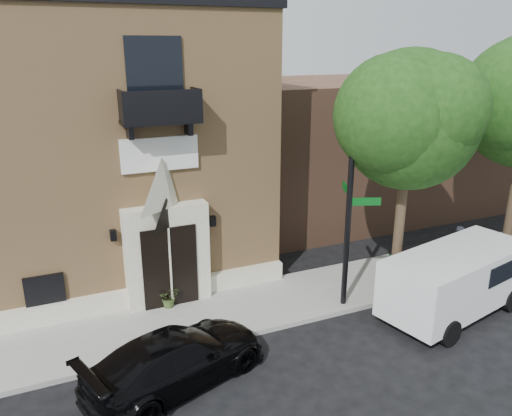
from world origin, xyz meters
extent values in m
plane|color=black|center=(0.00, 0.00, 0.00)|extent=(120.00, 120.00, 0.00)
cube|color=gray|center=(1.00, 1.50, 0.07)|extent=(42.00, 3.00, 0.15)
cube|color=tan|center=(-3.00, 8.00, 4.50)|extent=(12.00, 10.00, 9.00)
cube|color=black|center=(-3.00, 8.00, 9.15)|extent=(12.20, 10.20, 0.30)
cube|color=silver|center=(-3.00, 2.88, 0.45)|extent=(12.00, 0.30, 0.60)
cube|color=silver|center=(-1.00, 2.75, 1.75)|extent=(2.60, 0.55, 3.20)
pyramid|color=silver|center=(-1.00, 2.75, 4.10)|extent=(2.60, 0.55, 1.50)
cube|color=black|center=(-1.00, 2.46, 1.45)|extent=(1.70, 0.06, 2.60)
cube|color=silver|center=(-1.00, 2.42, 1.45)|extent=(0.06, 0.04, 2.60)
cube|color=white|center=(-1.00, 2.94, 4.90)|extent=(2.30, 0.10, 1.00)
cube|color=black|center=(-1.00, 2.55, 5.90)|extent=(2.20, 0.90, 0.10)
cube|color=black|center=(-1.00, 2.12, 6.35)|extent=(2.20, 0.06, 0.90)
cube|color=black|center=(-2.05, 2.55, 6.35)|extent=(0.06, 0.90, 0.90)
cube|color=black|center=(0.05, 2.55, 6.35)|extent=(0.06, 0.90, 0.90)
cube|color=black|center=(-1.00, 2.97, 7.10)|extent=(1.60, 0.08, 2.20)
cube|color=black|center=(-4.60, 2.95, 1.15)|extent=(1.10, 0.10, 1.00)
cube|color=orange|center=(-4.60, 2.98, 1.15)|extent=(0.85, 0.06, 0.75)
cube|color=black|center=(-2.55, 2.88, 2.60)|extent=(0.18, 0.18, 0.32)
cube|color=black|center=(0.55, 2.88, 2.60)|extent=(0.18, 0.18, 0.32)
cube|color=brown|center=(12.00, 9.00, 3.20)|extent=(18.00, 8.00, 6.40)
cylinder|color=#38281C|center=(6.00, 0.45, 2.25)|extent=(0.32, 0.32, 4.20)
sphere|color=#163B10|center=(6.00, 0.45, 5.82)|extent=(4.20, 4.20, 4.20)
sphere|color=#163B10|center=(6.80, 0.75, 5.52)|extent=(3.36, 3.36, 3.36)
sphere|color=#163B10|center=(5.30, 0.25, 6.02)|extent=(3.57, 3.57, 3.57)
sphere|color=#163B10|center=(6.20, -0.25, 6.22)|extent=(3.15, 3.15, 3.15)
cylinder|color=#38281C|center=(11.00, 0.45, 2.36)|extent=(0.32, 0.32, 4.42)
imported|color=black|center=(-1.79, -1.11, 0.69)|extent=(5.12, 3.38, 1.38)
cube|color=white|center=(6.90, -1.27, 1.21)|extent=(5.38, 3.07, 1.72)
cube|color=white|center=(8.88, -0.83, 0.71)|extent=(1.42, 2.20, 0.71)
cube|color=black|center=(9.27, -0.75, 1.52)|extent=(0.67, 1.75, 0.71)
cube|color=black|center=(7.91, -2.09, 1.57)|extent=(1.59, 0.39, 0.61)
cylinder|color=black|center=(5.52, -2.56, 0.38)|extent=(0.81, 0.41, 0.77)
cylinder|color=black|center=(5.11, -0.68, 0.38)|extent=(0.81, 0.41, 0.77)
cylinder|color=black|center=(8.69, -1.86, 0.38)|extent=(0.81, 0.41, 0.77)
cylinder|color=black|center=(8.27, 0.02, 0.38)|extent=(0.81, 0.41, 0.77)
cylinder|color=black|center=(4.01, 0.42, 3.41)|extent=(0.17, 0.17, 6.52)
cube|color=#064D14|center=(4.47, 0.24, 3.52)|extent=(0.88, 0.37, 0.24)
cube|color=#064D14|center=(4.19, 0.87, 3.79)|extent=(0.37, 0.88, 0.24)
cylinder|color=#B10024|center=(5.87, 0.50, 0.19)|extent=(0.35, 0.35, 0.08)
cylinder|color=#B10024|center=(5.87, 0.50, 0.49)|extent=(0.25, 0.25, 0.53)
sphere|color=#B10024|center=(5.87, 0.50, 0.78)|extent=(0.25, 0.25, 0.25)
cylinder|color=#B10024|center=(5.87, 0.50, 0.53)|extent=(0.43, 0.12, 0.12)
cube|color=#0E3315|center=(7.02, 0.39, 0.73)|extent=(1.93, 1.12, 1.15)
cube|color=black|center=(7.02, 0.39, 1.36)|extent=(1.98, 1.18, 0.13)
imported|color=#445927|center=(-1.10, 2.41, 0.49)|extent=(0.63, 0.56, 0.68)
imported|color=black|center=(9.01, 0.84, 1.01)|extent=(0.73, 0.61, 1.72)
camera|label=1|loc=(-4.20, -11.41, 7.95)|focal=35.00mm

